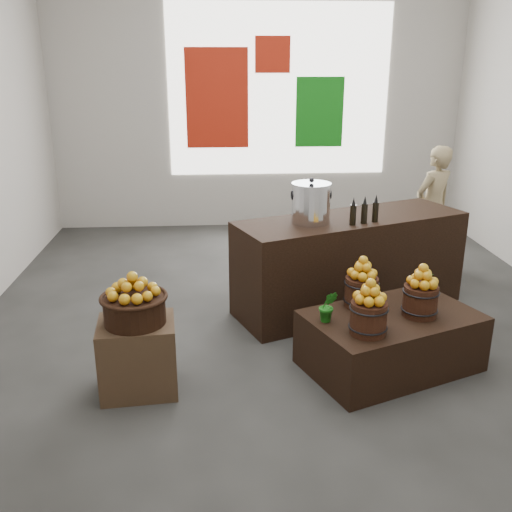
{
  "coord_description": "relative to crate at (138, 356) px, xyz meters",
  "views": [
    {
      "loc": [
        -0.62,
        -5.05,
        2.41
      ],
      "look_at": [
        -0.3,
        -0.4,
        0.82
      ],
      "focal_mm": 40.0,
      "sensor_mm": 36.0,
      "label": 1
    }
  ],
  "objects": [
    {
      "name": "ground",
      "position": [
        1.25,
        1.14,
        -0.28
      ],
      "size": [
        7.0,
        7.0,
        0.0
      ],
      "primitive_type": "plane",
      "color": "#393937",
      "rests_on": "ground"
    },
    {
      "name": "back_wall",
      "position": [
        1.25,
        4.64,
        1.72
      ],
      "size": [
        6.0,
        0.04,
        4.0
      ],
      "primitive_type": "cube",
      "color": "#B1ACA4",
      "rests_on": "ground"
    },
    {
      "name": "back_opening",
      "position": [
        1.55,
        4.62,
        1.72
      ],
      "size": [
        3.2,
        0.02,
        2.4
      ],
      "primitive_type": "cube",
      "color": "white",
      "rests_on": "back_wall"
    },
    {
      "name": "deco_red_left",
      "position": [
        0.65,
        4.61,
        1.62
      ],
      "size": [
        0.9,
        0.04,
        1.4
      ],
      "primitive_type": "cube",
      "color": "#AF1F0D",
      "rests_on": "back_wall"
    },
    {
      "name": "deco_green_right",
      "position": [
        2.15,
        4.61,
        1.42
      ],
      "size": [
        0.7,
        0.04,
        1.0
      ],
      "primitive_type": "cube",
      "color": "#117014",
      "rests_on": "back_wall"
    },
    {
      "name": "deco_red_upper",
      "position": [
        1.45,
        4.61,
        2.22
      ],
      "size": [
        0.5,
        0.04,
        0.5
      ],
      "primitive_type": "cube",
      "color": "#AF1F0D",
      "rests_on": "back_wall"
    },
    {
      "name": "crate",
      "position": [
        0.0,
        0.0,
        0.0
      ],
      "size": [
        0.61,
        0.52,
        0.57
      ],
      "primitive_type": "cube",
      "rotation": [
        0.0,
        0.0,
        0.09
      ],
      "color": "brown",
      "rests_on": "ground"
    },
    {
      "name": "wicker_basket",
      "position": [
        0.0,
        0.0,
        0.39
      ],
      "size": [
        0.46,
        0.46,
        0.21
      ],
      "primitive_type": "cylinder",
      "color": "black",
      "rests_on": "crate"
    },
    {
      "name": "apples_in_basket",
      "position": [
        0.0,
        0.0,
        0.59
      ],
      "size": [
        0.35,
        0.35,
        0.19
      ],
      "primitive_type": null,
      "color": "#9E2305",
      "rests_on": "wicker_basket"
    },
    {
      "name": "display_table",
      "position": [
        2.02,
        0.22,
        -0.05
      ],
      "size": [
        1.58,
        1.29,
        0.47
      ],
      "primitive_type": "cube",
      "rotation": [
        0.0,
        0.0,
        0.38
      ],
      "color": "black",
      "rests_on": "ground"
    },
    {
      "name": "apple_bucket_front_left",
      "position": [
        1.73,
        -0.1,
        0.31
      ],
      "size": [
        0.27,
        0.27,
        0.25
      ],
      "primitive_type": "cylinder",
      "color": "#3A1D0F",
      "rests_on": "display_table"
    },
    {
      "name": "apples_in_bucket_front_left",
      "position": [
        1.73,
        -0.1,
        0.53
      ],
      "size": [
        0.2,
        0.2,
        0.18
      ],
      "primitive_type": null,
      "color": "#9E2305",
      "rests_on": "apple_bucket_front_left"
    },
    {
      "name": "apple_bucket_front_right",
      "position": [
        2.23,
        0.18,
        0.31
      ],
      "size": [
        0.27,
        0.27,
        0.25
      ],
      "primitive_type": "cylinder",
      "color": "#3A1D0F",
      "rests_on": "display_table"
    },
    {
      "name": "apples_in_bucket_front_right",
      "position": [
        2.23,
        0.18,
        0.53
      ],
      "size": [
        0.2,
        0.2,
        0.18
      ],
      "primitive_type": null,
      "color": "#9E2305",
      "rests_on": "apple_bucket_front_right"
    },
    {
      "name": "apple_bucket_rear",
      "position": [
        1.8,
        0.4,
        0.31
      ],
      "size": [
        0.27,
        0.27,
        0.25
      ],
      "primitive_type": "cylinder",
      "color": "#3A1D0F",
      "rests_on": "display_table"
    },
    {
      "name": "apples_in_bucket_rear",
      "position": [
        1.8,
        0.4,
        0.53
      ],
      "size": [
        0.2,
        0.2,
        0.18
      ],
      "primitive_type": null,
      "color": "#9E2305",
      "rests_on": "apple_bucket_rear"
    },
    {
      "name": "herb_garnish_right",
      "position": [
        2.33,
        0.53,
        0.31
      ],
      "size": [
        0.24,
        0.22,
        0.25
      ],
      "primitive_type": "imported",
      "rotation": [
        0.0,
        0.0,
        0.13
      ],
      "color": "#186A16",
      "rests_on": "display_table"
    },
    {
      "name": "herb_garnish_left",
      "position": [
        1.47,
        0.12,
        0.32
      ],
      "size": [
        0.16,
        0.13,
        0.26
      ],
      "primitive_type": "imported",
      "rotation": [
        0.0,
        0.0,
        -0.14
      ],
      "color": "#186A16",
      "rests_on": "display_table"
    },
    {
      "name": "counter",
      "position": [
        1.95,
        1.45,
        0.19
      ],
      "size": [
        2.45,
        1.55,
        0.96
      ],
      "primitive_type": "cube",
      "rotation": [
        0.0,
        0.0,
        0.38
      ],
      "color": "black",
      "rests_on": "ground"
    },
    {
      "name": "stock_pot_left",
      "position": [
        1.5,
        1.27,
        0.85
      ],
      "size": [
        0.36,
        0.36,
        0.36
      ],
      "primitive_type": "cylinder",
      "color": "silver",
      "rests_on": "counter"
    },
    {
      "name": "oil_cruets",
      "position": [
        2.04,
        1.23,
        0.81
      ],
      "size": [
        0.26,
        0.15,
        0.27
      ],
      "primitive_type": null,
      "rotation": [
        0.0,
        0.0,
        0.38
      ],
      "color": "black",
      "rests_on": "counter"
    },
    {
      "name": "shopper",
      "position": [
        3.22,
        2.62,
        0.46
      ],
      "size": [
        0.65,
        0.57,
        1.48
      ],
      "primitive_type": "imported",
      "rotation": [
        0.0,
        0.0,
        3.65
      ],
      "color": "#96835C",
      "rests_on": "ground"
    }
  ]
}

